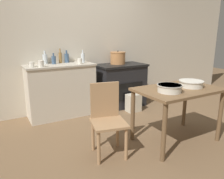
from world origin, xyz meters
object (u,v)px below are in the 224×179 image
mixing_bowl_small (191,83)px  bottle_center (54,60)px  flour_sack (133,103)px  mixing_bowl_large (170,88)px  bottle_center_left (60,57)px  bottle_far_left (67,58)px  bottle_left (45,59)px  bottle_mid_left (83,58)px  cup_center_right (41,64)px  cup_right (32,65)px  cup_mid_right (80,61)px  chair (107,117)px  stock_pot (118,58)px  stove (120,85)px  work_table (178,96)px

mixing_bowl_small → bottle_center: 2.31m
flour_sack → mixing_bowl_large: (-0.41, -1.33, 0.63)m
bottle_center → bottle_center_left: bearing=25.1°
mixing_bowl_large → bottle_far_left: size_ratio=1.39×
bottle_far_left → bottle_left: (-0.39, 0.00, 0.00)m
bottle_mid_left → cup_center_right: bottle_mid_left is taller
bottle_far_left → cup_right: bottle_far_left is taller
flour_sack → cup_mid_right: size_ratio=3.55×
chair → cup_mid_right: bearing=94.2°
mixing_bowl_small → bottle_mid_left: (-0.84, 1.79, 0.23)m
stock_pot → mixing_bowl_large: size_ratio=0.99×
stove → stock_pot: (-0.03, 0.06, 0.55)m
chair → cup_center_right: (-0.45, 1.38, 0.52)m
flour_sack → mixing_bowl_small: size_ratio=1.02×
bottle_left → cup_center_right: bearing=-113.3°
work_table → mixing_bowl_small: mixing_bowl_small is taller
stove → chair: chair is taller
mixing_bowl_large → work_table: bearing=17.8°
chair → bottle_left: bottle_left is taller
mixing_bowl_large → stock_pot: bearing=79.1°
bottle_center_left → bottle_center: bottle_center_left is taller
bottle_far_left → cup_right: size_ratio=2.62×
stove → stock_pot: bearing=115.0°
stock_pot → mixing_bowl_small: (0.10, -1.77, -0.18)m
mixing_bowl_small → cup_mid_right: size_ratio=3.48×
work_table → bottle_center: bottle_center is taller
chair → bottle_center: (-0.17, 1.64, 0.54)m
mixing_bowl_small → cup_center_right: 2.29m
work_table → flour_sack: size_ratio=3.29×
work_table → chair: bearing=168.7°
work_table → bottle_center_left: (-1.01, 1.90, 0.40)m
stove → mixing_bowl_small: size_ratio=2.97×
mixing_bowl_small → stove: bearing=92.4°
flour_sack → work_table: bearing=-97.9°
bottle_far_left → flour_sack: bearing=-31.7°
cup_mid_right → mixing_bowl_large: bearing=-73.4°
work_table → bottle_center: (-1.15, 1.83, 0.37)m
chair → flour_sack: 1.59m
bottle_mid_left → cup_mid_right: bearing=-130.7°
bottle_center_left → mixing_bowl_large: bearing=-68.7°
bottle_center → cup_right: bottle_center is taller
mixing_bowl_small → cup_mid_right: 1.92m
bottle_left → bottle_center: size_ratio=1.23×
stove → bottle_center: bottle_center is taller
cup_mid_right → cup_right: (-0.81, 0.02, -0.01)m
chair → bottle_left: (-0.30, 1.72, 0.56)m
cup_center_right → work_table: bearing=-48.0°
bottle_left → mixing_bowl_large: bearing=-62.4°
bottle_far_left → bottle_mid_left: 0.30m
work_table → mixing_bowl_small: size_ratio=3.36×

